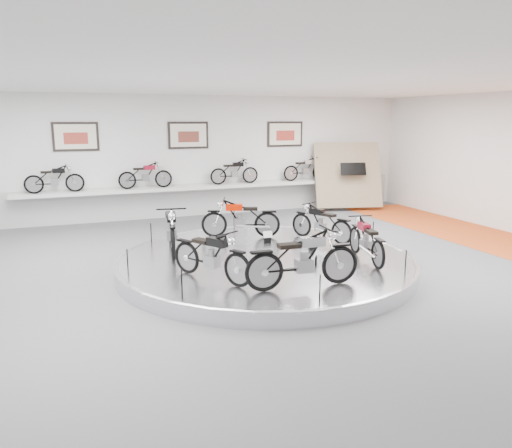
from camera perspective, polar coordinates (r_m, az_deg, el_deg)
name	(u,v)px	position (r m, az deg, el deg)	size (l,w,h in m)	color
floor	(271,274)	(10.67, 1.73, -5.71)	(16.00, 16.00, 0.00)	#515154
ceiling	(272,79)	(10.20, 1.88, 16.24)	(16.00, 16.00, 0.00)	white
wall_back	(189,157)	(16.87, -7.70, 7.64)	(16.00, 16.00, 0.00)	white
orange_carpet_strip	(510,245)	(14.65, 27.01, -2.12)	(2.40, 12.60, 0.01)	#B93E1C
dado_band	(190,200)	(17.02, -7.55, 2.77)	(15.68, 0.04, 1.10)	#BCBCBA
display_platform	(266,263)	(10.89, 1.11, -4.51)	(6.40, 6.40, 0.30)	silver
platform_rim	(266,258)	(10.86, 1.12, -3.90)	(6.40, 6.40, 0.10)	#B2B2BA
shelf	(192,188)	(16.69, -7.36, 4.15)	(11.00, 0.55, 0.10)	silver
poster_left	(76,137)	(16.32, -19.91, 9.37)	(1.35, 0.06, 0.88)	#F0E7CD
poster_center	(188,135)	(16.80, -7.73, 10.02)	(1.35, 0.06, 0.88)	#F0E7CD
poster_right	(285,134)	(17.96, 3.35, 10.22)	(1.35, 0.06, 0.88)	#F0E7CD
display_panel	(348,175)	(18.30, 10.44, 5.52)	(2.40, 0.12, 2.40)	gray
shelf_bike_a	(54,181)	(16.14, -22.04, 4.61)	(1.22, 0.42, 0.73)	black
shelf_bike_b	(145,177)	(16.34, -12.52, 5.27)	(1.22, 0.42, 0.73)	maroon
shelf_bike_c	(234,173)	(17.06, -2.48, 5.82)	(1.22, 0.42, 0.73)	black
shelf_bike_d	(305,170)	(18.11, 5.67, 6.13)	(1.22, 0.42, 0.73)	#AAA9AE
bike_a	(321,222)	(12.27, 7.46, 0.17)	(1.54, 0.54, 0.91)	black
bike_b	(241,218)	(12.50, -1.77, 0.68)	(1.68, 0.59, 0.99)	red
bike_c	(171,228)	(11.25, -9.67, -0.50)	(1.84, 0.65, 1.09)	black
bike_d	(211,255)	(9.22, -5.15, -3.55)	(1.63, 0.57, 0.96)	black
bike_e	(303,259)	(8.80, 5.39, -3.96)	(1.81, 0.64, 1.06)	#AAA9AE
bike_f	(366,240)	(10.68, 12.49, -1.78)	(1.55, 0.55, 0.91)	maroon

